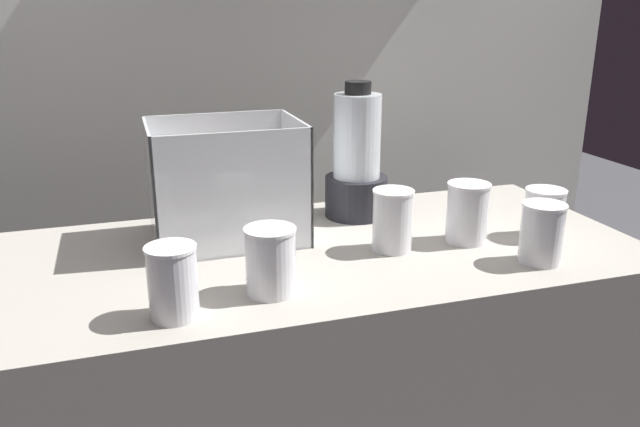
{
  "coord_description": "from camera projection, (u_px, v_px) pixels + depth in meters",
  "views": [
    {
      "loc": [
        -0.39,
        -1.22,
        1.4
      ],
      "look_at": [
        0.0,
        0.0,
        0.98
      ],
      "focal_mm": 35.52,
      "sensor_mm": 36.0,
      "label": 1
    }
  ],
  "objects": [
    {
      "name": "juice_cup_beet_right",
      "position": [
        467.0,
        215.0,
        1.4
      ],
      "size": [
        0.09,
        0.09,
        0.13
      ],
      "color": "white",
      "rests_on": "counter"
    },
    {
      "name": "back_wall_unit",
      "position": [
        246.0,
        51.0,
        1.95
      ],
      "size": [
        2.6,
        0.24,
        2.5
      ],
      "color": "silver",
      "rests_on": "ground_plane"
    },
    {
      "name": "juice_cup_orange_rightmost",
      "position": [
        544.0,
        216.0,
        1.43
      ],
      "size": [
        0.09,
        0.09,
        0.11
      ],
      "color": "white",
      "rests_on": "counter"
    },
    {
      "name": "juice_cup_orange_far_left",
      "position": [
        173.0,
        286.0,
        1.06
      ],
      "size": [
        0.09,
        0.09,
        0.13
      ],
      "color": "white",
      "rests_on": "counter"
    },
    {
      "name": "carrot_display_bin",
      "position": [
        229.0,
        202.0,
        1.41
      ],
      "size": [
        0.33,
        0.25,
        0.27
      ],
      "color": "white",
      "rests_on": "counter"
    },
    {
      "name": "juice_cup_beet_left",
      "position": [
        271.0,
        264.0,
        1.15
      ],
      "size": [
        0.1,
        0.1,
        0.13
      ],
      "color": "white",
      "rests_on": "counter"
    },
    {
      "name": "blender_pitcher",
      "position": [
        357.0,
        164.0,
        1.55
      ],
      "size": [
        0.15,
        0.15,
        0.33
      ],
      "color": "black",
      "rests_on": "counter"
    },
    {
      "name": "counter",
      "position": [
        320.0,
        423.0,
        1.52
      ],
      "size": [
        1.4,
        0.64,
        0.9
      ],
      "primitive_type": "cube",
      "color": "#9E998E",
      "rests_on": "ground_plane"
    },
    {
      "name": "juice_cup_carrot_middle",
      "position": [
        392.0,
        224.0,
        1.35
      ],
      "size": [
        0.09,
        0.09,
        0.13
      ],
      "color": "white",
      "rests_on": "counter"
    },
    {
      "name": "juice_cup_mango_far_right",
      "position": [
        541.0,
        237.0,
        1.29
      ],
      "size": [
        0.09,
        0.09,
        0.13
      ],
      "color": "white",
      "rests_on": "counter"
    }
  ]
}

